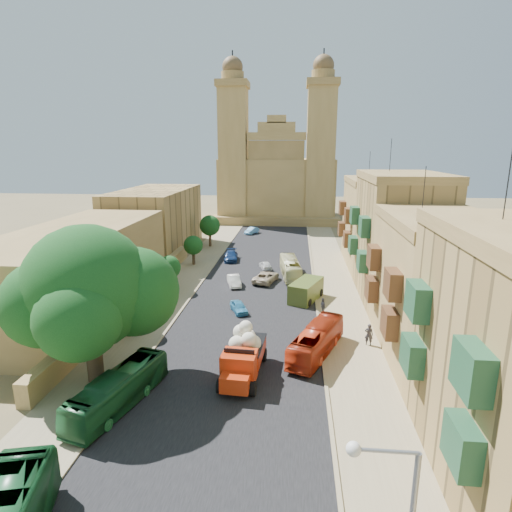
% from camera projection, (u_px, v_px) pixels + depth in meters
% --- Properties ---
extents(ground, '(260.00, 260.00, 0.00)m').
position_uv_depth(ground, '(216.00, 422.00, 26.20)').
color(ground, brown).
extents(road_surface, '(14.00, 140.00, 0.01)m').
position_uv_depth(road_surface, '(259.00, 278.00, 55.17)').
color(road_surface, black).
rests_on(road_surface, ground).
extents(sidewalk_east, '(5.00, 140.00, 0.01)m').
position_uv_depth(sidewalk_east, '(333.00, 281.00, 54.30)').
color(sidewalk_east, '#8D7D5C').
rests_on(sidewalk_east, ground).
extents(sidewalk_west, '(5.00, 140.00, 0.01)m').
position_uv_depth(sidewalk_west, '(187.00, 276.00, 56.05)').
color(sidewalk_west, '#8D7D5C').
rests_on(sidewalk_west, ground).
extents(kerb_east, '(0.25, 140.00, 0.12)m').
position_uv_depth(kerb_east, '(314.00, 280.00, 54.51)').
color(kerb_east, '#8D7D5C').
rests_on(kerb_east, ground).
extents(kerb_west, '(0.25, 140.00, 0.12)m').
position_uv_depth(kerb_west, '(206.00, 277.00, 55.80)').
color(kerb_west, '#8D7D5C').
rests_on(kerb_west, ground).
extents(townhouse_b, '(9.00, 14.00, 14.90)m').
position_uv_depth(townhouse_b, '(437.00, 286.00, 33.98)').
color(townhouse_b, olive).
rests_on(townhouse_b, ground).
extents(townhouse_c, '(9.00, 14.00, 17.40)m').
position_uv_depth(townhouse_c, '(399.00, 236.00, 47.19)').
color(townhouse_c, '#A18149').
rests_on(townhouse_c, ground).
extents(townhouse_d, '(9.00, 14.00, 15.90)m').
position_uv_depth(townhouse_d, '(376.00, 222.00, 60.90)').
color(townhouse_d, olive).
rests_on(townhouse_d, ground).
extents(west_wall, '(1.00, 40.00, 1.80)m').
position_uv_depth(west_wall, '(136.00, 294.00, 46.45)').
color(west_wall, olive).
rests_on(west_wall, ground).
extents(west_building_low, '(10.00, 28.00, 8.40)m').
position_uv_depth(west_building_low, '(76.00, 269.00, 44.22)').
color(west_building_low, olive).
rests_on(west_building_low, ground).
extents(west_building_mid, '(10.00, 22.00, 10.00)m').
position_uv_depth(west_building_mid, '(156.00, 221.00, 69.13)').
color(west_building_mid, '#A18149').
rests_on(west_building_mid, ground).
extents(church, '(28.00, 22.50, 36.30)m').
position_uv_depth(church, '(277.00, 179.00, 99.80)').
color(church, olive).
rests_on(church, ground).
extents(ficus_tree, '(11.41, 10.49, 11.41)m').
position_uv_depth(ficus_tree, '(89.00, 292.00, 29.30)').
color(ficus_tree, '#372A1B').
rests_on(ficus_tree, ground).
extents(street_tree_a, '(2.82, 2.82, 4.33)m').
position_uv_depth(street_tree_a, '(129.00, 304.00, 38.01)').
color(street_tree_a, '#372A1B').
rests_on(street_tree_a, ground).
extents(street_tree_b, '(2.79, 2.79, 4.28)m').
position_uv_depth(street_tree_b, '(169.00, 268.00, 49.61)').
color(street_tree_b, '#372A1B').
rests_on(street_tree_b, ground).
extents(street_tree_c, '(2.77, 2.77, 4.25)m').
position_uv_depth(street_tree_c, '(193.00, 245.00, 61.20)').
color(street_tree_c, '#372A1B').
rests_on(street_tree_c, ground).
extents(street_tree_d, '(3.50, 3.50, 5.38)m').
position_uv_depth(street_tree_d, '(210.00, 226.00, 72.60)').
color(street_tree_d, '#372A1B').
rests_on(street_tree_d, ground).
extents(red_truck, '(3.07, 6.85, 3.91)m').
position_uv_depth(red_truck, '(243.00, 354.00, 31.14)').
color(red_truck, '#B72D0E').
rests_on(red_truck, ground).
extents(olive_pickup, '(4.10, 5.73, 2.17)m').
position_uv_depth(olive_pickup, '(306.00, 291.00, 47.17)').
color(olive_pickup, '#455620').
rests_on(olive_pickup, ground).
extents(bus_green_north, '(4.15, 8.87, 2.41)m').
position_uv_depth(bus_green_north, '(119.00, 390.00, 27.48)').
color(bus_green_north, '#174D25').
rests_on(bus_green_north, ground).
extents(bus_red_east, '(5.03, 8.75, 2.40)m').
position_uv_depth(bus_red_east, '(317.00, 341.00, 34.51)').
color(bus_red_east, maroon).
rests_on(bus_red_east, ground).
extents(bus_cream_east, '(3.08, 8.87, 2.42)m').
position_uv_depth(bus_cream_east, '(290.00, 268.00, 55.68)').
color(bus_cream_east, beige).
rests_on(bus_cream_east, ground).
extents(car_blue_a, '(2.48, 3.48, 1.10)m').
position_uv_depth(car_blue_a, '(239.00, 307.00, 43.69)').
color(car_blue_a, teal).
rests_on(car_blue_a, ground).
extents(car_white_a, '(2.34, 4.06, 1.27)m').
position_uv_depth(car_white_a, '(234.00, 281.00, 52.17)').
color(car_white_a, white).
rests_on(car_white_a, ground).
extents(car_cream, '(3.50, 5.31, 1.36)m').
position_uv_depth(car_cream, '(266.00, 277.00, 53.54)').
color(car_cream, '#BEAA8F').
rests_on(car_cream, ground).
extents(car_dkblue, '(2.41, 4.91, 1.37)m').
position_uv_depth(car_dkblue, '(231.00, 256.00, 64.01)').
color(car_dkblue, navy).
rests_on(car_dkblue, ground).
extents(car_white_b, '(2.23, 3.50, 1.11)m').
position_uv_depth(car_white_b, '(265.00, 265.00, 59.44)').
color(car_white_b, silver).
rests_on(car_white_b, ground).
extents(car_blue_b, '(2.76, 4.05, 1.26)m').
position_uv_depth(car_blue_b, '(252.00, 231.00, 84.19)').
color(car_blue_b, '#5294C5').
rests_on(car_blue_b, ground).
extents(pedestrian_a, '(0.78, 0.60, 1.91)m').
position_uv_depth(pedestrian_a, '(369.00, 335.00, 36.25)').
color(pedestrian_a, '#29272C').
rests_on(pedestrian_a, ground).
extents(pedestrian_c, '(0.71, 1.07, 1.68)m').
position_uv_depth(pedestrian_c, '(323.00, 306.00, 43.14)').
color(pedestrian_c, '#323239').
rests_on(pedestrian_c, ground).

